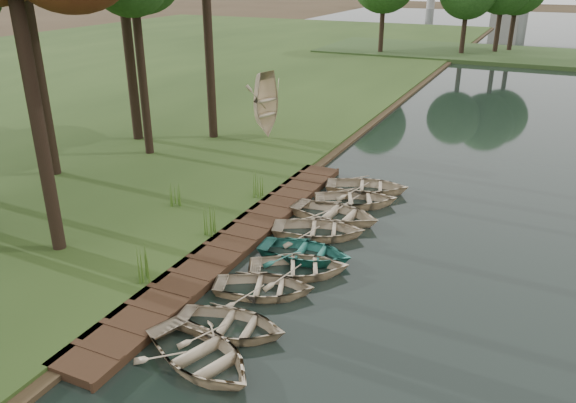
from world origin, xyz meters
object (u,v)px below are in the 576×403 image
at_px(boardwalk, 238,239).
at_px(rowboat_0, 200,352).
at_px(rowboat_2, 264,285).
at_px(rowboat_1, 230,322).
at_px(stored_rowboat, 267,131).

bearing_deg(boardwalk, rowboat_0, -68.39).
height_order(rowboat_0, rowboat_2, rowboat_0).
xyz_separation_m(rowboat_1, rowboat_2, (-0.07, 2.06, -0.00)).
relative_size(rowboat_0, rowboat_1, 1.12).
bearing_deg(boardwalk, rowboat_1, -62.58).
xyz_separation_m(rowboat_1, stored_rowboat, (-7.10, 16.04, 0.31)).
xyz_separation_m(boardwalk, rowboat_0, (2.42, -6.12, 0.25)).
distance_m(boardwalk, rowboat_1, 5.32).
distance_m(boardwalk, rowboat_0, 6.59).
distance_m(rowboat_0, rowboat_2, 3.47).
bearing_deg(rowboat_1, rowboat_0, 171.20).
distance_m(rowboat_0, rowboat_1, 1.40).
bearing_deg(rowboat_0, rowboat_2, 20.88).
height_order(rowboat_1, stored_rowboat, stored_rowboat).
distance_m(rowboat_1, rowboat_2, 2.07).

